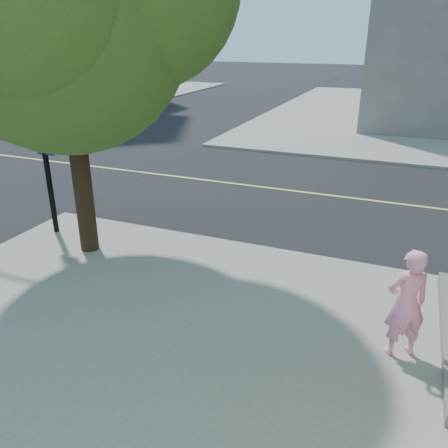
% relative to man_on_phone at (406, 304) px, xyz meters
% --- Properties ---
extents(ground, '(140.00, 140.00, 0.00)m').
position_rel_man_on_phone_xyz_m(ground, '(-7.78, 2.88, -1.00)').
color(ground, black).
rests_on(ground, ground).
extents(road_ew, '(140.00, 9.00, 0.01)m').
position_rel_man_on_phone_xyz_m(road_ew, '(-7.78, 7.38, -0.99)').
color(road_ew, black).
rests_on(road_ew, ground).
extents(sidewalk_nw, '(26.00, 25.00, 0.12)m').
position_rel_man_on_phone_xyz_m(sidewalk_nw, '(-30.78, 24.38, -0.94)').
color(sidewalk_nw, gray).
rests_on(sidewalk_nw, ground).
extents(man_on_phone, '(0.76, 0.67, 1.75)m').
position_rel_man_on_phone_xyz_m(man_on_phone, '(0.00, 0.00, 0.00)').
color(man_on_phone, pink).
rests_on(man_on_phone, sidewalk_se).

